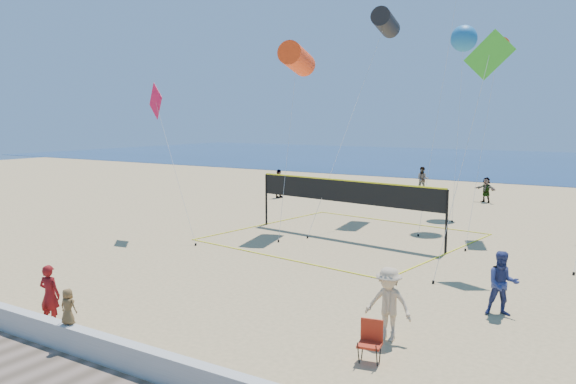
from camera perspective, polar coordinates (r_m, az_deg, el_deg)
The scene contains 18 objects.
ground at distance 14.96m, azimuth -7.76°, elevation -13.15°, with size 120.00×120.00×0.00m, color tan.
ocean at distance 73.50m, azimuth 24.70°, elevation 2.69°, with size 140.00×50.00×0.03m, color navy.
seawall at distance 12.86m, azimuth -16.63°, elevation -15.51°, with size 32.00×0.30×0.60m, color beige.
woman at distance 15.76m, azimuth -23.05°, elevation -9.60°, with size 0.57×0.38×1.58m, color maroon.
toddler at distance 13.93m, azimuth -21.45°, elevation -10.77°, with size 0.41×0.26×0.83m, color brown.
bystander_a at distance 16.24m, azimuth 20.96°, elevation -8.68°, with size 0.85×0.66×1.75m, color navy.
bystander_b at distance 13.79m, azimuth 10.16°, elevation -11.12°, with size 1.14×0.66×1.77m, color tan.
far_person_0 at distance 37.38m, azimuth -0.98°, elevation 0.86°, with size 1.12×0.47×1.91m, color gray.
far_person_1 at distance 37.55m, azimuth 19.48°, elevation 0.22°, with size 1.48×0.47×1.59m, color gray.
far_person_3 at distance 41.81m, azimuth 13.52°, elevation 1.27°, with size 0.87×0.68×1.79m, color gray.
camp_chair at distance 12.70m, azimuth 8.39°, elevation -14.53°, with size 0.57×0.68×1.02m.
volleyball_net at distance 24.90m, azimuth 5.88°, elevation -0.58°, with size 10.92×10.79×2.59m.
kite_0 at distance 26.67m, azimuth 0.92°, elevation 13.35°, with size 1.77×4.43×8.71m.
kite_1 at distance 31.55m, azimuth 9.89°, elevation 16.59°, with size 1.39×9.04×11.00m.
kite_2 at distance 27.61m, azimuth 20.55°, elevation 13.33°, with size 1.31×5.54×8.80m.
kite_3 at distance 25.85m, azimuth -13.13°, elevation 8.38°, with size 3.81×1.39×6.84m.
kite_4 at distance 20.84m, azimuth 19.56°, elevation 12.08°, with size 1.73×3.29×8.28m.
kite_7 at distance 33.35m, azimuth 17.44°, elevation 14.65°, with size 1.78×4.52×10.34m.
Camera 1 is at (8.98, -10.76, 5.25)m, focal length 35.00 mm.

